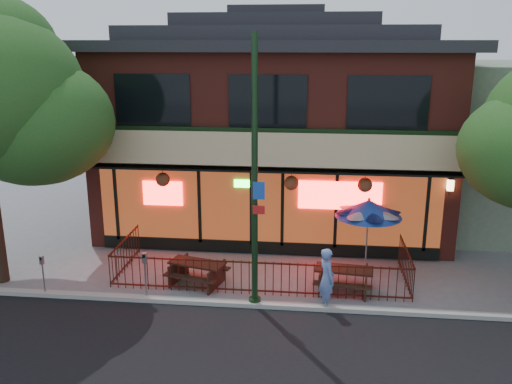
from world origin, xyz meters
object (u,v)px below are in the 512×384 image
picnic_table_right (344,276)px  pedestrian (327,278)px  patio_umbrella (369,208)px  picnic_table_left (197,270)px  parking_meter_near (145,268)px  parking_meter_far (43,269)px  street_light (255,191)px

picnic_table_right → pedestrian: 1.23m
picnic_table_right → patio_umbrella: patio_umbrella is taller
picnic_table_left → parking_meter_near: size_ratio=1.37×
picnic_table_left → patio_umbrella: patio_umbrella is taller
picnic_table_left → picnic_table_right: 4.17m
patio_umbrella → parking_meter_near: patio_umbrella is taller
picnic_table_left → pedestrian: bearing=-16.0°
picnic_table_right → pedestrian: pedestrian is taller
parking_meter_far → pedestrian: bearing=1.0°
picnic_table_right → patio_umbrella: (0.75, 1.63, 1.50)m
parking_meter_near → parking_meter_far: 2.85m
pedestrian → picnic_table_right: bearing=-50.5°
street_light → parking_meter_far: (-5.81, -0.08, -2.36)m
picnic_table_right → parking_meter_far: size_ratio=1.47×
parking_meter_near → street_light: bearing=-0.1°
picnic_table_left → parking_meter_far: (-4.02, -1.18, 0.35)m
pedestrian → parking_meter_far: pedestrian is taller
parking_meter_near → picnic_table_right: bearing=11.6°
pedestrian → picnic_table_left: bearing=49.1°
street_light → parking_meter_near: bearing=179.9°
patio_umbrella → parking_meter_near: 6.75m
pedestrian → street_light: bearing=66.8°
pedestrian → parking_meter_near: bearing=65.7°
picnic_table_right → parking_meter_near: 5.47m
parking_meter_near → parking_meter_far: bearing=-178.4°
picnic_table_right → pedestrian: size_ratio=1.04×
picnic_table_left → parking_meter_near: 1.67m
street_light → picnic_table_right: bearing=24.9°
street_light → patio_umbrella: 4.32m
picnic_table_right → picnic_table_left: bearing=180.0°
street_light → patio_umbrella: size_ratio=3.07×
patio_umbrella → parking_meter_near: size_ratio=1.69×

